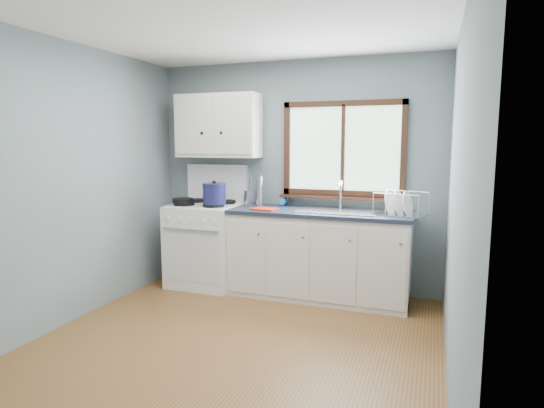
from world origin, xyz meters
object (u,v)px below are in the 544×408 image
(skillet, at_px, (183,200))
(utensil_crock, at_px, (249,197))
(stockpot, at_px, (214,193))
(gas_range, at_px, (206,242))
(dish_rack, at_px, (400,208))
(thermos, at_px, (259,191))
(sink, at_px, (336,217))
(base_cabinets, at_px, (318,259))

(skillet, relative_size, utensil_crock, 0.92)
(stockpot, relative_size, utensil_crock, 0.80)
(gas_range, height_order, dish_rack, gas_range)
(skillet, relative_size, stockpot, 1.15)
(gas_range, distance_m, thermos, 0.85)
(utensil_crock, bearing_deg, thermos, -26.40)
(sink, bearing_deg, stockpot, -172.74)
(base_cabinets, height_order, stockpot, stockpot)
(base_cabinets, distance_m, dish_rack, 0.99)
(gas_range, distance_m, stockpot, 0.63)
(gas_range, relative_size, skillet, 3.73)
(gas_range, xyz_separation_m, sink, (1.49, 0.02, 0.37))
(thermos, height_order, dish_rack, thermos)
(base_cabinets, distance_m, sink, 0.48)
(gas_range, xyz_separation_m, stockpot, (0.19, -0.15, 0.58))
(gas_range, bearing_deg, sink, 0.71)
(sink, relative_size, utensil_crock, 2.11)
(skillet, height_order, stockpot, stockpot)
(skillet, distance_m, stockpot, 0.39)
(gas_range, height_order, base_cabinets, gas_range)
(thermos, bearing_deg, sink, -8.73)
(skillet, xyz_separation_m, stockpot, (0.38, 0.02, 0.09))
(gas_range, distance_m, dish_rack, 2.16)
(sink, distance_m, utensil_crock, 1.08)
(utensil_crock, bearing_deg, skillet, -147.29)
(gas_range, distance_m, sink, 1.53)
(base_cabinets, height_order, thermos, thermos)
(skillet, height_order, dish_rack, dish_rack)
(sink, xyz_separation_m, dish_rack, (0.62, -0.01, 0.12))
(base_cabinets, distance_m, skillet, 1.61)
(gas_range, height_order, sink, gas_range)
(skillet, distance_m, thermos, 0.85)
(stockpot, xyz_separation_m, thermos, (0.40, 0.30, 0.01))
(thermos, bearing_deg, dish_rack, -5.46)
(base_cabinets, bearing_deg, utensil_crock, 166.17)
(dish_rack, bearing_deg, utensil_crock, -172.08)
(base_cabinets, xyz_separation_m, thermos, (-0.72, 0.14, 0.67))
(utensil_crock, relative_size, thermos, 1.22)
(base_cabinets, xyz_separation_m, dish_rack, (0.80, -0.01, 0.57))
(thermos, distance_m, dish_rack, 1.53)
(gas_range, height_order, stockpot, gas_range)
(skillet, bearing_deg, dish_rack, -13.97)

